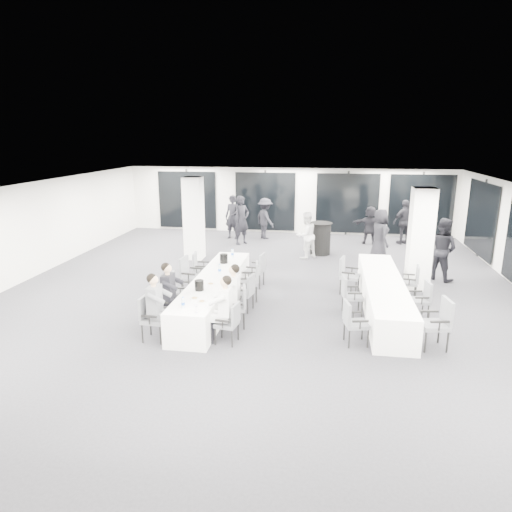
{
  "coord_description": "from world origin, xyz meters",
  "views": [
    {
      "loc": [
        1.66,
        -11.59,
        4.13
      ],
      "look_at": [
        -0.12,
        -0.2,
        1.07
      ],
      "focal_mm": 32.0,
      "sensor_mm": 36.0,
      "label": 1
    }
  ],
  "objects_px": {
    "standing_guest_e": "(380,232)",
    "chair_main_right_near": "(230,321)",
    "chair_main_left_near": "(151,315)",
    "ice_bucket_near": "(199,285)",
    "chair_main_left_mid": "(178,288)",
    "cocktail_table": "(320,238)",
    "chair_main_left_second": "(165,301)",
    "standing_guest_a": "(242,217)",
    "chair_side_right_near": "(439,320)",
    "standing_guest_h": "(442,245)",
    "chair_main_right_fourth": "(252,279)",
    "standing_guest_d": "(405,219)",
    "chair_main_right_mid": "(246,290)",
    "chair_side_right_mid": "(422,297)",
    "chair_main_left_fourth": "(189,274)",
    "chair_side_left_near": "(353,320)",
    "chair_side_left_mid": "(349,293)",
    "ice_bucket_far": "(224,259)",
    "standing_guest_b": "(306,232)",
    "chair_main_left_far": "(200,267)",
    "standing_guest_g": "(233,214)",
    "banquet_table_main": "(214,292)",
    "chair_main_right_far": "(258,268)",
    "standing_guest_c": "(265,216)",
    "banquet_table_side": "(383,295)",
    "standing_guest_f": "(370,223)",
    "chair_side_right_far": "(412,280)"
  },
  "relations": [
    {
      "from": "standing_guest_e",
      "to": "chair_main_right_near",
      "type": "bearing_deg",
      "value": 134.64
    },
    {
      "from": "chair_main_left_near",
      "to": "ice_bucket_near",
      "type": "xyz_separation_m",
      "value": [
        0.74,
        1.08,
        0.33
      ]
    },
    {
      "from": "chair_main_right_near",
      "to": "chair_main_left_mid",
      "type": "bearing_deg",
      "value": 52.88
    },
    {
      "from": "cocktail_table",
      "to": "chair_main_left_second",
      "type": "height_order",
      "value": "cocktail_table"
    },
    {
      "from": "standing_guest_a",
      "to": "chair_side_right_near",
      "type": "bearing_deg",
      "value": -105.39
    },
    {
      "from": "standing_guest_h",
      "to": "chair_main_right_fourth",
      "type": "bearing_deg",
      "value": 67.72
    },
    {
      "from": "standing_guest_d",
      "to": "standing_guest_e",
      "type": "height_order",
      "value": "standing_guest_e"
    },
    {
      "from": "standing_guest_a",
      "to": "chair_main_right_mid",
      "type": "bearing_deg",
      "value": -127.58
    },
    {
      "from": "standing_guest_e",
      "to": "chair_side_right_mid",
      "type": "bearing_deg",
      "value": 167.45
    },
    {
      "from": "chair_main_left_second",
      "to": "standing_guest_a",
      "type": "relative_size",
      "value": 0.44
    },
    {
      "from": "cocktail_table",
      "to": "chair_main_right_mid",
      "type": "distance_m",
      "value": 6.04
    },
    {
      "from": "chair_main_left_fourth",
      "to": "standing_guest_e",
      "type": "distance_m",
      "value": 6.87
    },
    {
      "from": "chair_main_right_near",
      "to": "chair_main_right_mid",
      "type": "height_order",
      "value": "chair_main_right_mid"
    },
    {
      "from": "chair_side_left_near",
      "to": "chair_side_right_near",
      "type": "bearing_deg",
      "value": 80.03
    },
    {
      "from": "chair_side_left_mid",
      "to": "ice_bucket_far",
      "type": "xyz_separation_m",
      "value": [
        -3.33,
        1.33,
        0.35
      ]
    },
    {
      "from": "chair_main_right_near",
      "to": "standing_guest_b",
      "type": "bearing_deg",
      "value": -0.79
    },
    {
      "from": "chair_main_left_mid",
      "to": "chair_main_right_fourth",
      "type": "xyz_separation_m",
      "value": [
        1.67,
        0.88,
        0.04
      ]
    },
    {
      "from": "chair_main_left_near",
      "to": "chair_main_left_far",
      "type": "bearing_deg",
      "value": -176.97
    },
    {
      "from": "chair_main_left_second",
      "to": "standing_guest_g",
      "type": "distance_m",
      "value": 8.92
    },
    {
      "from": "chair_main_left_fourth",
      "to": "chair_main_left_near",
      "type": "bearing_deg",
      "value": 6.84
    },
    {
      "from": "standing_guest_e",
      "to": "standing_guest_g",
      "type": "relative_size",
      "value": 0.99
    },
    {
      "from": "chair_main_right_fourth",
      "to": "banquet_table_main",
      "type": "bearing_deg",
      "value": 117.02
    },
    {
      "from": "chair_main_right_fourth",
      "to": "chair_main_right_far",
      "type": "distance_m",
      "value": 1.06
    },
    {
      "from": "chair_main_left_mid",
      "to": "standing_guest_d",
      "type": "bearing_deg",
      "value": 131.03
    },
    {
      "from": "chair_side_right_mid",
      "to": "chair_main_left_near",
      "type": "bearing_deg",
      "value": 101.96
    },
    {
      "from": "standing_guest_c",
      "to": "chair_side_right_mid",
      "type": "bearing_deg",
      "value": 171.37
    },
    {
      "from": "banquet_table_side",
      "to": "standing_guest_f",
      "type": "xyz_separation_m",
      "value": [
        0.25,
        7.13,
        0.47
      ]
    },
    {
      "from": "chair_side_left_near",
      "to": "ice_bucket_far",
      "type": "height_order",
      "value": "ice_bucket_far"
    },
    {
      "from": "standing_guest_c",
      "to": "standing_guest_g",
      "type": "distance_m",
      "value": 1.33
    },
    {
      "from": "chair_main_right_mid",
      "to": "ice_bucket_far",
      "type": "bearing_deg",
      "value": 41.28
    },
    {
      "from": "chair_main_right_far",
      "to": "standing_guest_a",
      "type": "bearing_deg",
      "value": 23.81
    },
    {
      "from": "chair_side_left_mid",
      "to": "standing_guest_a",
      "type": "distance_m",
      "value": 7.79
    },
    {
      "from": "chair_main_left_far",
      "to": "chair_main_right_fourth",
      "type": "height_order",
      "value": "chair_main_right_fourth"
    },
    {
      "from": "standing_guest_f",
      "to": "standing_guest_g",
      "type": "distance_m",
      "value": 5.49
    },
    {
      "from": "chair_main_right_mid",
      "to": "chair_side_right_mid",
      "type": "xyz_separation_m",
      "value": [
        4.11,
        0.21,
        -0.02
      ]
    },
    {
      "from": "chair_side_right_near",
      "to": "standing_guest_c",
      "type": "distance_m",
      "value": 10.55
    },
    {
      "from": "chair_main_left_far",
      "to": "chair_main_right_fourth",
      "type": "relative_size",
      "value": 0.92
    },
    {
      "from": "ice_bucket_far",
      "to": "chair_side_left_near",
      "type": "bearing_deg",
      "value": -41.64
    },
    {
      "from": "banquet_table_main",
      "to": "chair_main_left_mid",
      "type": "xyz_separation_m",
      "value": [
        -0.83,
        -0.27,
        0.15
      ]
    },
    {
      "from": "ice_bucket_far",
      "to": "chair_main_right_far",
      "type": "bearing_deg",
      "value": 21.15
    },
    {
      "from": "banquet_table_side",
      "to": "chair_side_right_far",
      "type": "bearing_deg",
      "value": 49.67
    },
    {
      "from": "banquet_table_main",
      "to": "ice_bucket_far",
      "type": "height_order",
      "value": "ice_bucket_far"
    },
    {
      "from": "banquet_table_side",
      "to": "chair_main_left_mid",
      "type": "height_order",
      "value": "chair_main_left_mid"
    },
    {
      "from": "standing_guest_f",
      "to": "ice_bucket_near",
      "type": "bearing_deg",
      "value": 71.8
    },
    {
      "from": "chair_main_left_far",
      "to": "ice_bucket_near",
      "type": "distance_m",
      "value": 2.73
    },
    {
      "from": "standing_guest_a",
      "to": "ice_bucket_near",
      "type": "relative_size",
      "value": 9.11
    },
    {
      "from": "chair_main_right_fourth",
      "to": "standing_guest_a",
      "type": "distance_m",
      "value": 6.32
    },
    {
      "from": "ice_bucket_near",
      "to": "chair_main_left_second",
      "type": "bearing_deg",
      "value": -161.92
    },
    {
      "from": "ice_bucket_far",
      "to": "chair_side_right_mid",
      "type": "bearing_deg",
      "value": -14.44
    },
    {
      "from": "chair_main_right_far",
      "to": "standing_guest_c",
      "type": "bearing_deg",
      "value": 14.21
    }
  ]
}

